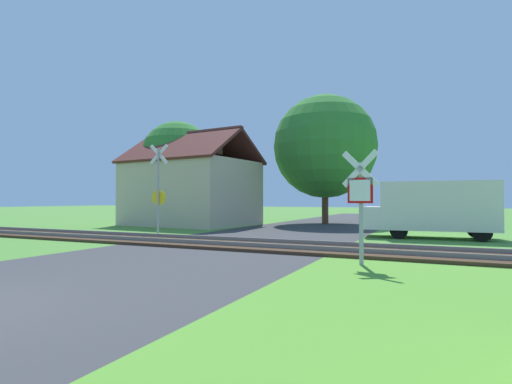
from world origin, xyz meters
TOP-DOWN VIEW (x-y plane):
  - road_asphalt at (0.00, 2.00)m, footprint 7.11×80.00m
  - rail_track at (0.00, 8.97)m, footprint 60.00×2.60m
  - stop_sign_near at (4.67, 6.76)m, footprint 0.87×0.19m
  - crossing_sign_far at (-4.70, 11.15)m, footprint 0.87×0.19m
  - house at (-7.37, 17.62)m, footprint 7.94×6.49m
  - tree_center at (-0.27, 22.16)m, footprint 6.57×6.57m
  - tree_left at (-9.12, 18.64)m, footprint 4.69×4.69m
  - mail_truck at (6.11, 14.60)m, footprint 4.99×2.12m

SIDE VIEW (x-z plane):
  - road_asphalt at x=0.00m, z-range 0.00..0.01m
  - rail_track at x=0.00m, z-range -0.05..0.17m
  - mail_truck at x=6.11m, z-range 0.12..2.36m
  - stop_sign_near at x=4.67m, z-range 0.22..2.91m
  - house at x=-7.37m, z-range -0.79..4.93m
  - crossing_sign_far at x=-4.70m, z-range 0.13..4.08m
  - tree_left at x=-9.12m, z-range 0.95..7.57m
  - tree_center at x=-0.27m, z-range 0.82..9.03m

